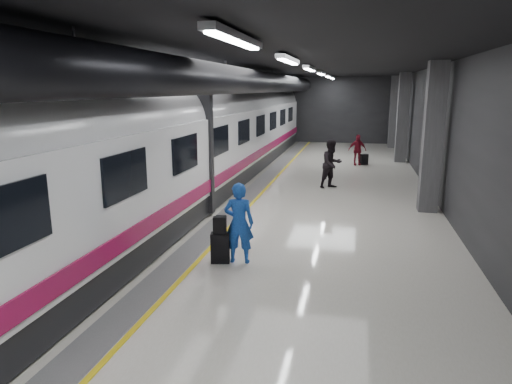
# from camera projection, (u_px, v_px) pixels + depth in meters

# --- Properties ---
(ground) EXTENTS (40.00, 40.00, 0.00)m
(ground) POSITION_uv_depth(u_px,v_px,m) (271.00, 219.00, 13.22)
(ground) COLOR silver
(ground) RESTS_ON ground
(platform_hall) EXTENTS (10.02, 40.02, 4.51)m
(platform_hall) POSITION_uv_depth(u_px,v_px,m) (268.00, 94.00, 13.41)
(platform_hall) COLOR black
(platform_hall) RESTS_ON ground
(train) EXTENTS (3.05, 38.00, 4.05)m
(train) POSITION_uv_depth(u_px,v_px,m) (163.00, 145.00, 13.45)
(train) COLOR black
(train) RESTS_ON ground
(traveler_main) EXTENTS (0.68, 0.48, 1.77)m
(traveler_main) POSITION_uv_depth(u_px,v_px,m) (239.00, 223.00, 9.78)
(traveler_main) COLOR blue
(traveler_main) RESTS_ON ground
(suitcase_main) EXTENTS (0.45, 0.34, 0.66)m
(suitcase_main) POSITION_uv_depth(u_px,v_px,m) (220.00, 248.00, 9.88)
(suitcase_main) COLOR black
(suitcase_main) RESTS_ON ground
(shoulder_bag) EXTENTS (0.30, 0.19, 0.37)m
(shoulder_bag) POSITION_uv_depth(u_px,v_px,m) (220.00, 225.00, 9.75)
(shoulder_bag) COLOR black
(shoulder_bag) RESTS_ON suitcase_main
(traveler_far_a) EXTENTS (1.14, 1.12, 1.85)m
(traveler_far_a) POSITION_uv_depth(u_px,v_px,m) (332.00, 164.00, 17.21)
(traveler_far_a) COLOR black
(traveler_far_a) RESTS_ON ground
(traveler_far_b) EXTENTS (0.95, 0.58, 1.51)m
(traveler_far_b) POSITION_uv_depth(u_px,v_px,m) (357.00, 150.00, 22.48)
(traveler_far_b) COLOR maroon
(traveler_far_b) RESTS_ON ground
(suitcase_far) EXTENTS (0.42, 0.36, 0.53)m
(suitcase_far) POSITION_uv_depth(u_px,v_px,m) (364.00, 159.00, 22.69)
(suitcase_far) COLOR black
(suitcase_far) RESTS_ON ground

